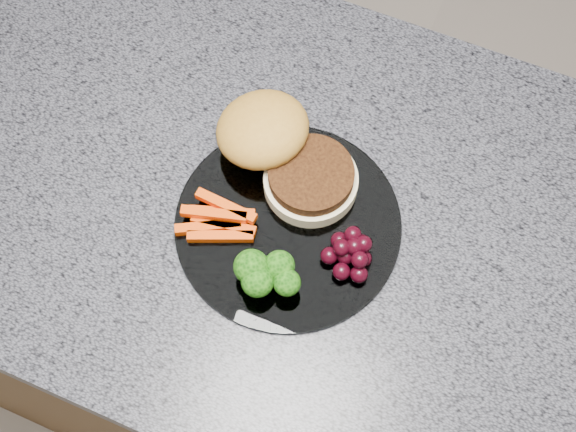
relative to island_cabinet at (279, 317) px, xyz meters
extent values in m
plane|color=#A19487|center=(0.00, 0.00, -0.43)|extent=(4.00, 4.00, 0.00)
cube|color=#51381B|center=(0.00, 0.00, 0.00)|extent=(1.20, 0.60, 0.86)
cube|color=#54555F|center=(0.00, 0.00, 0.45)|extent=(1.20, 0.60, 0.04)
cylinder|color=white|center=(0.03, -0.03, 0.47)|extent=(0.26, 0.26, 0.01)
cylinder|color=#FAE9B0|center=(0.03, 0.03, 0.49)|extent=(0.14, 0.14, 0.02)
cylinder|color=#45240D|center=(0.03, 0.03, 0.50)|extent=(0.13, 0.13, 0.02)
ellipsoid|color=#AD7B2B|center=(-0.04, 0.06, 0.51)|extent=(0.14, 0.14, 0.06)
cube|color=#E64203|center=(-0.04, -0.05, 0.48)|extent=(0.07, 0.03, 0.01)
cube|color=#E64203|center=(-0.04, -0.06, 0.48)|extent=(0.08, 0.02, 0.01)
cube|color=#E64203|center=(-0.05, -0.07, 0.48)|extent=(0.07, 0.05, 0.01)
cube|color=#E64203|center=(-0.04, -0.04, 0.49)|extent=(0.08, 0.02, 0.01)
cube|color=#E64203|center=(-0.05, -0.05, 0.49)|extent=(0.08, 0.03, 0.01)
cube|color=#E64203|center=(-0.03, -0.07, 0.48)|extent=(0.07, 0.04, 0.01)
cylinder|color=olive|center=(0.02, -0.10, 0.48)|extent=(0.01, 0.01, 0.02)
ellipsoid|color=#0B3407|center=(0.02, -0.10, 0.50)|extent=(0.04, 0.04, 0.04)
cylinder|color=olive|center=(0.04, -0.09, 0.48)|extent=(0.01, 0.01, 0.02)
ellipsoid|color=#0B3407|center=(0.04, -0.09, 0.50)|extent=(0.03, 0.03, 0.03)
cylinder|color=olive|center=(0.03, -0.11, 0.48)|extent=(0.01, 0.01, 0.02)
ellipsoid|color=#0B3407|center=(0.03, -0.11, 0.50)|extent=(0.04, 0.04, 0.03)
cylinder|color=olive|center=(0.06, -0.10, 0.48)|extent=(0.01, 0.01, 0.02)
ellipsoid|color=#0B3407|center=(0.06, -0.10, 0.50)|extent=(0.03, 0.03, 0.03)
sphere|color=black|center=(0.10, -0.04, 0.49)|extent=(0.02, 0.02, 0.02)
sphere|color=black|center=(0.12, -0.04, 0.49)|extent=(0.02, 0.02, 0.02)
sphere|color=black|center=(0.11, -0.02, 0.49)|extent=(0.02, 0.02, 0.02)
sphere|color=black|center=(0.09, -0.03, 0.49)|extent=(0.02, 0.02, 0.02)
sphere|color=black|center=(0.09, -0.05, 0.49)|extent=(0.02, 0.02, 0.02)
sphere|color=black|center=(0.11, -0.06, 0.49)|extent=(0.02, 0.02, 0.02)
sphere|color=black|center=(0.13, -0.06, 0.49)|extent=(0.02, 0.02, 0.02)
sphere|color=black|center=(0.11, -0.03, 0.50)|extent=(0.02, 0.02, 0.02)
sphere|color=black|center=(0.10, -0.04, 0.50)|extent=(0.02, 0.02, 0.02)
sphere|color=black|center=(0.12, -0.05, 0.50)|extent=(0.02, 0.02, 0.02)
sphere|color=black|center=(0.10, -0.02, 0.50)|extent=(0.02, 0.02, 0.02)
sphere|color=black|center=(0.12, -0.03, 0.50)|extent=(0.02, 0.02, 0.02)
camera|label=1|loc=(0.17, -0.37, 1.31)|focal=50.00mm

